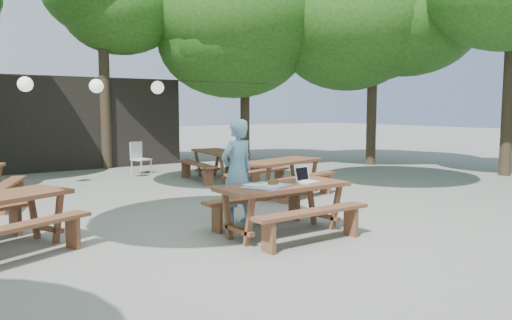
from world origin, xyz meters
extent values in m
plane|color=slate|center=(0.00, 0.00, 0.00)|extent=(80.00, 80.00, 0.00)
cube|color=black|center=(0.50, 10.50, 1.40)|extent=(6.00, 3.00, 2.80)
cube|color=#4F2D1B|center=(0.44, -0.55, 0.72)|extent=(2.00, 0.80, 0.06)
cube|color=#4F2D1B|center=(0.44, -1.20, 0.45)|extent=(1.90, 0.28, 0.05)
cube|color=#4F2D1B|center=(0.44, 0.10, 0.45)|extent=(1.90, 0.28, 0.05)
cube|color=#4F2D1B|center=(0.44, -0.55, 0.34)|extent=(1.70, 0.70, 0.69)
cube|color=#4F2D1B|center=(-3.02, 0.19, 0.45)|extent=(1.86, 0.99, 0.05)
cube|color=#4F2D1B|center=(2.50, 2.14, 0.72)|extent=(2.13, 1.23, 0.06)
cube|color=#4F2D1B|center=(2.64, 1.51, 0.45)|extent=(1.91, 0.70, 0.05)
cube|color=#4F2D1B|center=(2.35, 2.78, 0.45)|extent=(1.91, 0.70, 0.05)
cube|color=#4F2D1B|center=(2.50, 2.14, 0.34)|extent=(1.81, 1.07, 0.69)
cube|color=#4F2D1B|center=(-2.55, 4.03, 0.45)|extent=(0.96, 1.87, 0.05)
cube|color=#4F2D1B|center=(2.59, 4.85, 0.72)|extent=(1.01, 2.08, 0.06)
cube|color=#4F2D1B|center=(3.23, 4.78, 0.45)|extent=(0.49, 1.92, 0.05)
cube|color=#4F2D1B|center=(1.94, 4.92, 0.45)|extent=(0.49, 1.92, 0.05)
cube|color=#4F2D1B|center=(2.59, 4.85, 0.34)|extent=(0.88, 1.77, 0.69)
imported|color=#74ADD4|center=(0.25, 0.42, 0.85)|extent=(0.67, 0.49, 1.69)
cube|color=silver|center=(1.39, 7.19, 0.40)|extent=(0.57, 0.57, 0.04)
cube|color=silver|center=(1.31, 7.38, 0.66)|extent=(0.42, 0.20, 0.48)
cube|color=silver|center=(1.39, 7.19, 0.19)|extent=(0.55, 0.55, 0.38)
cube|color=white|center=(0.85, -0.63, 0.76)|extent=(0.37, 0.30, 0.02)
cube|color=white|center=(0.83, -0.52, 0.88)|extent=(0.33, 0.13, 0.23)
cube|color=black|center=(0.83, -0.52, 0.88)|extent=(0.28, 0.11, 0.19)
cube|color=#3755BC|center=(0.13, -0.55, 0.75)|extent=(0.82, 0.77, 0.01)
cube|color=white|center=(0.15, -0.57, 0.76)|extent=(0.31, 0.36, 0.00)
cube|color=white|center=(0.31, -0.47, 0.76)|extent=(0.22, 0.30, 0.00)
cube|color=white|center=(0.01, -0.41, 0.76)|extent=(0.27, 0.34, 0.00)
cube|color=brown|center=(0.27, -0.53, 0.80)|extent=(0.14, 0.10, 0.06)
cylinder|color=black|center=(0.50, 6.00, 2.60)|extent=(9.00, 0.02, 0.02)
sphere|color=white|center=(-1.80, 6.00, 2.40)|extent=(0.34, 0.34, 0.34)
sphere|color=white|center=(-0.20, 6.00, 2.40)|extent=(0.34, 0.34, 0.34)
sphere|color=white|center=(1.40, 6.00, 2.40)|extent=(0.34, 0.34, 0.34)
cylinder|color=#2D2319|center=(1.00, 9.00, 2.51)|extent=(0.32, 0.32, 5.03)
cylinder|color=#2D2319|center=(5.50, 8.00, 2.13)|extent=(0.32, 0.32, 4.25)
ellipsoid|color=#1D5015|center=(5.50, 8.00, 4.55)|extent=(5.24, 5.24, 3.93)
cylinder|color=#2D2319|center=(8.50, 5.00, 2.13)|extent=(0.32, 0.32, 4.27)
ellipsoid|color=#1D5015|center=(8.50, 5.00, 4.57)|extent=(5.36, 5.36, 4.02)
cylinder|color=#2D2319|center=(9.50, 1.00, 2.52)|extent=(0.32, 0.32, 5.03)
camera|label=1|loc=(-4.07, -6.26, 1.87)|focal=35.00mm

